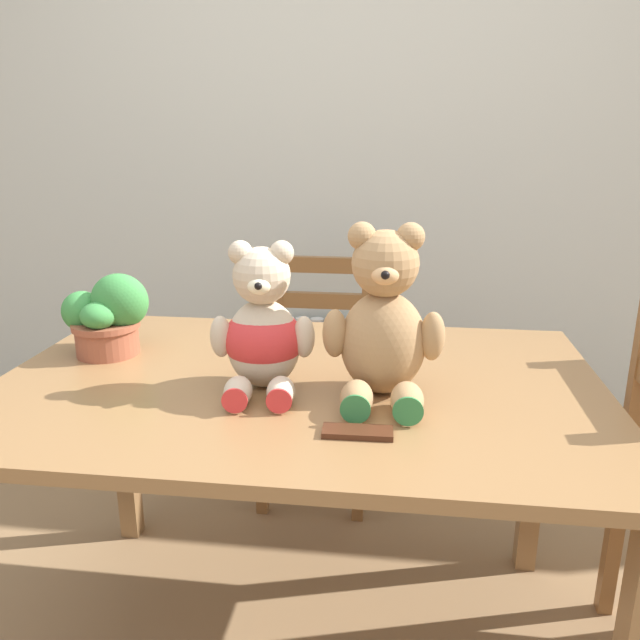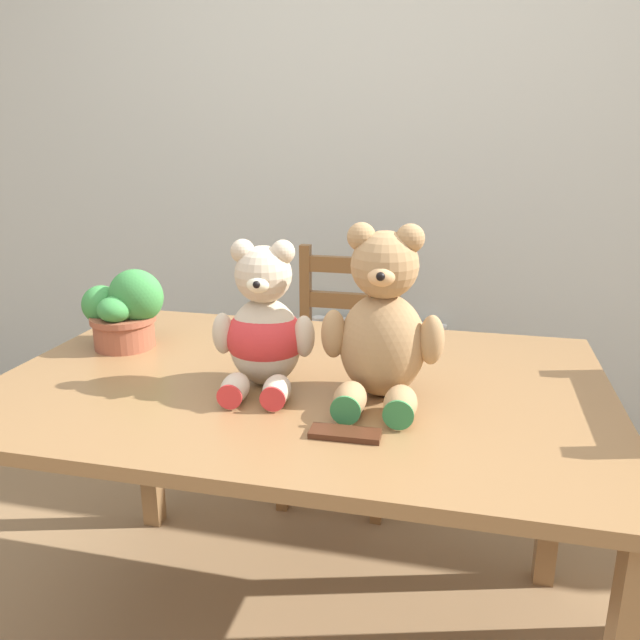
{
  "view_description": "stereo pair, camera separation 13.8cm",
  "coord_description": "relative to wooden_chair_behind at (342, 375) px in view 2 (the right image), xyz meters",
  "views": [
    {
      "loc": [
        0.23,
        -0.89,
        1.34
      ],
      "look_at": [
        0.06,
        0.42,
        0.94
      ],
      "focal_mm": 35.0,
      "sensor_mm": 36.0,
      "label": 1
    },
    {
      "loc": [
        0.36,
        -0.86,
        1.34
      ],
      "look_at": [
        0.06,
        0.42,
        0.94
      ],
      "focal_mm": 35.0,
      "sensor_mm": 36.0,
      "label": 2
    }
  ],
  "objects": [
    {
      "name": "teddy_bear_left",
      "position": [
        -0.01,
        -0.89,
        0.45
      ],
      "size": [
        0.24,
        0.25,
        0.34
      ],
      "rotation": [
        0.0,
        0.0,
        3.26
      ],
      "color": "beige",
      "rests_on": "dining_table"
    },
    {
      "name": "radiator",
      "position": [
        0.07,
        0.41,
        -0.21
      ],
      "size": [
        0.6,
        0.1,
        0.56
      ],
      "color": "white",
      "rests_on": "ground_plane"
    },
    {
      "name": "wall_back",
      "position": [
        0.06,
        0.48,
        0.84
      ],
      "size": [
        8.0,
        0.04,
        2.6
      ],
      "primitive_type": "cube",
      "color": "silver",
      "rests_on": "ground_plane"
    },
    {
      "name": "chocolate_bar",
      "position": [
        0.22,
        -1.1,
        0.33
      ],
      "size": [
        0.14,
        0.05,
        0.01
      ],
      "primitive_type": "cube",
      "rotation": [
        0.0,
        0.0,
        0.03
      ],
      "color": "#472314",
      "rests_on": "dining_table"
    },
    {
      "name": "potted_plant",
      "position": [
        -0.46,
        -0.71,
        0.42
      ],
      "size": [
        0.23,
        0.2,
        0.22
      ],
      "color": "#9E5138",
      "rests_on": "dining_table"
    },
    {
      "name": "teddy_bear_right",
      "position": [
        0.26,
        -0.89,
        0.48
      ],
      "size": [
        0.27,
        0.26,
        0.38
      ],
      "rotation": [
        0.0,
        0.0,
        3.17
      ],
      "color": "tan",
      "rests_on": "dining_table"
    },
    {
      "name": "dining_table",
      "position": [
        0.06,
        -0.83,
        0.22
      ],
      "size": [
        1.42,
        0.94,
        0.78
      ],
      "color": "olive",
      "rests_on": "ground_plane"
    },
    {
      "name": "wooden_chair_behind",
      "position": [
        0.0,
        0.0,
        0.0
      ],
      "size": [
        0.39,
        0.4,
        0.93
      ],
      "rotation": [
        0.0,
        0.0,
        3.14
      ],
      "color": "brown",
      "rests_on": "ground_plane"
    }
  ]
}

